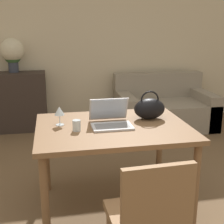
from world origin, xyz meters
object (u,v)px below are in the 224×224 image
at_px(wine_glass, 59,112).
at_px(handbag, 149,108).
at_px(couch, 163,109).
at_px(laptop, 110,118).
at_px(flower_vase, 12,52).
at_px(drinking_glass, 77,125).
at_px(chair, 149,215).

bearing_deg(wine_glass, handbag, 2.30).
xyz_separation_m(couch, laptop, (-1.26, -2.08, 0.55)).
xyz_separation_m(laptop, flower_vase, (-1.02, 2.40, 0.36)).
distance_m(drinking_glass, wine_glass, 0.22).
height_order(laptop, flower_vase, flower_vase).
bearing_deg(couch, flower_vase, 171.86).
bearing_deg(chair, couch, 65.68).
bearing_deg(handbag, couch, 65.96).
bearing_deg(drinking_glass, chair, -66.83).
bearing_deg(chair, handbag, 70.30).
relative_size(drinking_glass, flower_vase, 0.18).
height_order(drinking_glass, handbag, handbag).
relative_size(drinking_glass, wine_glass, 0.54).
bearing_deg(handbag, wine_glass, -177.70).
relative_size(wine_glass, handbag, 0.58).
xyz_separation_m(wine_glass, flower_vase, (-0.60, 2.33, 0.30)).
xyz_separation_m(wine_glass, handbag, (0.80, 0.03, -0.02)).
bearing_deg(wine_glass, laptop, -9.10).
relative_size(handbag, flower_vase, 0.56).
distance_m(chair, wine_glass, 1.17).
relative_size(chair, wine_glass, 5.39).
height_order(laptop, drinking_glass, laptop).
height_order(wine_glass, flower_vase, flower_vase).
bearing_deg(couch, wine_glass, -129.87).
distance_m(laptop, drinking_glass, 0.31).
relative_size(laptop, flower_vase, 0.66).
bearing_deg(drinking_glass, flower_vase, 106.26).
bearing_deg(handbag, chair, -107.13).
xyz_separation_m(laptop, wine_glass, (-0.42, 0.07, 0.06)).
height_order(couch, flower_vase, flower_vase).
xyz_separation_m(laptop, drinking_glass, (-0.29, -0.10, -0.01)).
bearing_deg(chair, flower_vase, 105.46).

